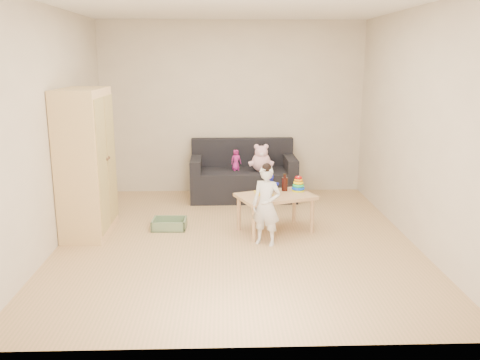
{
  "coord_description": "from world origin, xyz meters",
  "views": [
    {
      "loc": [
        -0.15,
        -5.54,
        2.04
      ],
      "look_at": [
        0.05,
        0.25,
        0.65
      ],
      "focal_mm": 38.0,
      "sensor_mm": 36.0,
      "label": 1
    }
  ],
  "objects_px": {
    "toddler": "(266,206)",
    "sofa": "(243,184)",
    "wardrobe": "(86,162)",
    "play_table": "(275,213)"
  },
  "relations": [
    {
      "from": "toddler",
      "to": "sofa",
      "type": "bearing_deg",
      "value": 119.46
    },
    {
      "from": "wardrobe",
      "to": "toddler",
      "type": "distance_m",
      "value": 2.18
    },
    {
      "from": "wardrobe",
      "to": "play_table",
      "type": "bearing_deg",
      "value": -1.51
    },
    {
      "from": "wardrobe",
      "to": "play_table",
      "type": "xyz_separation_m",
      "value": [
        2.23,
        -0.06,
        -0.63
      ]
    },
    {
      "from": "play_table",
      "to": "sofa",
      "type": "bearing_deg",
      "value": 102.05
    },
    {
      "from": "toddler",
      "to": "wardrobe",
      "type": "bearing_deg",
      "value": -168.85
    },
    {
      "from": "wardrobe",
      "to": "play_table",
      "type": "distance_m",
      "value": 2.31
    },
    {
      "from": "wardrobe",
      "to": "toddler",
      "type": "relative_size",
      "value": 1.94
    },
    {
      "from": "wardrobe",
      "to": "sofa",
      "type": "xyz_separation_m",
      "value": [
        1.9,
        1.46,
        -0.64
      ]
    },
    {
      "from": "sofa",
      "to": "toddler",
      "type": "height_order",
      "value": "toddler"
    }
  ]
}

